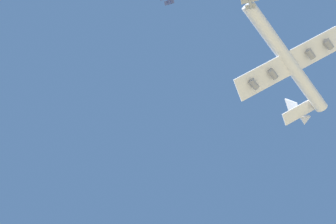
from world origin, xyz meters
The scene contains 1 object.
carrier_jet centered at (-23.58, 128.82, 165.96)m, with size 76.33×58.66×23.86m.
Camera 1 is at (23.72, 74.52, 4.07)m, focal length 35.54 mm.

